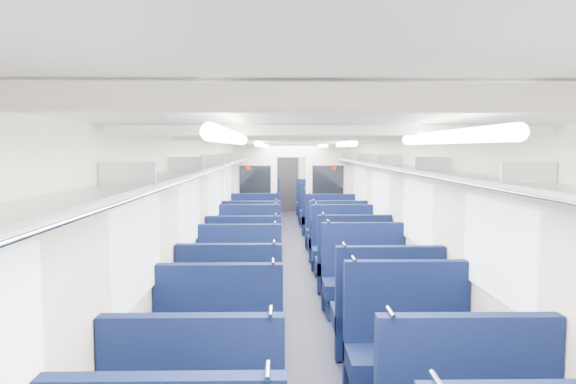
{
  "coord_description": "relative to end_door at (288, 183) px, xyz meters",
  "views": [
    {
      "loc": [
        -0.31,
        -9.13,
        2.2
      ],
      "look_at": [
        -0.1,
        2.4,
        1.23
      ],
      "focal_mm": 32.26,
      "sensor_mm": 36.0,
      "label": 1
    }
  ],
  "objects": [
    {
      "name": "seat_10",
      "position": [
        -0.83,
        -11.48,
        -0.62
      ],
      "size": [
        1.12,
        0.62,
        1.24
      ],
      "color": "#0D173E",
      "rests_on": "floor"
    },
    {
      "name": "seat_11",
      "position": [
        0.83,
        -11.36,
        -0.62
      ],
      "size": [
        1.12,
        0.62,
        1.24
      ],
      "color": "#0D173E",
      "rests_on": "floor"
    },
    {
      "name": "seat_7",
      "position": [
        0.83,
        -13.73,
        -0.62
      ],
      "size": [
        1.12,
        0.62,
        1.24
      ],
      "color": "#0D173E",
      "rests_on": "floor"
    },
    {
      "name": "seat_21",
      "position": [
        0.83,
        -4.93,
        -0.62
      ],
      "size": [
        1.12,
        0.62,
        1.24
      ],
      "color": "#0D173E",
      "rests_on": "floor"
    },
    {
      "name": "bulkhead",
      "position": [
        -0.0,
        -5.64,
        0.23
      ],
      "size": [
        2.8,
        0.1,
        2.35
      ],
      "color": "silver",
      "rests_on": "floor"
    },
    {
      "name": "dado_right",
      "position": [
        1.39,
        -8.94,
        -0.65
      ],
      "size": [
        0.03,
        17.9,
        0.7
      ],
      "primitive_type": "cube",
      "color": "#0F1734",
      "rests_on": "floor"
    },
    {
      "name": "seat_18",
      "position": [
        -0.83,
        -6.75,
        -0.62
      ],
      "size": [
        1.12,
        0.62,
        1.24
      ],
      "color": "#0D173E",
      "rests_on": "floor"
    },
    {
      "name": "seat_20",
      "position": [
        -0.83,
        -4.94,
        -0.62
      ],
      "size": [
        1.12,
        0.62,
        1.24
      ],
      "color": "#0D173E",
      "rests_on": "floor"
    },
    {
      "name": "seat_8",
      "position": [
        -0.83,
        -12.58,
        -0.62
      ],
      "size": [
        1.12,
        0.62,
        1.24
      ],
      "color": "#0D173E",
      "rests_on": "floor"
    },
    {
      "name": "seat_9",
      "position": [
        0.83,
        -12.74,
        -0.62
      ],
      "size": [
        1.12,
        0.62,
        1.24
      ],
      "color": "#0D173E",
      "rests_on": "floor"
    },
    {
      "name": "seat_13",
      "position": [
        0.83,
        -10.25,
        -0.62
      ],
      "size": [
        1.12,
        0.62,
        1.24
      ],
      "color": "#0D173E",
      "rests_on": "floor"
    },
    {
      "name": "seat_6",
      "position": [
        -0.83,
        -13.83,
        -0.62
      ],
      "size": [
        1.12,
        0.62,
        1.24
      ],
      "color": "#0D173E",
      "rests_on": "floor"
    },
    {
      "name": "seat_19",
      "position": [
        0.83,
        -6.95,
        -0.62
      ],
      "size": [
        1.12,
        0.62,
        1.24
      ],
      "color": "#0D173E",
      "rests_on": "floor"
    },
    {
      "name": "seat_17",
      "position": [
        0.83,
        -8.11,
        -0.62
      ],
      "size": [
        1.12,
        0.62,
        1.24
      ],
      "color": "#0D173E",
      "rests_on": "floor"
    },
    {
      "name": "seat_15",
      "position": [
        0.83,
        -9.11,
        -0.62
      ],
      "size": [
        1.12,
        0.62,
        1.24
      ],
      "color": "#0D173E",
      "rests_on": "floor"
    },
    {
      "name": "seat_14",
      "position": [
        -0.83,
        -9.06,
        -0.62
      ],
      "size": [
        1.12,
        0.62,
        1.24
      ],
      "color": "#0D173E",
      "rests_on": "floor"
    },
    {
      "name": "luggage_rack_left",
      "position": [
        -1.21,
        -8.94,
        0.97
      ],
      "size": [
        0.36,
        17.4,
        0.18
      ],
      "color": "#B2B5BA",
      "rests_on": "wall_left"
    },
    {
      "name": "dado_left",
      "position": [
        -1.39,
        -8.94,
        -0.65
      ],
      "size": [
        0.03,
        17.9,
        0.7
      ],
      "primitive_type": "cube",
      "color": "#0F1734",
      "rests_on": "floor"
    },
    {
      "name": "end_door",
      "position": [
        0.0,
        0.0,
        0.0
      ],
      "size": [
        0.75,
        0.06,
        2.0
      ],
      "primitive_type": "cube",
      "color": "black",
      "rests_on": "floor"
    },
    {
      "name": "windows",
      "position": [
        0.0,
        -9.4,
        0.42
      ],
      "size": [
        2.78,
        15.6,
        0.75
      ],
      "color": "white",
      "rests_on": "wall_left"
    },
    {
      "name": "seat_16",
      "position": [
        -0.83,
        -8.13,
        -0.62
      ],
      "size": [
        1.12,
        0.62,
        1.24
      ],
      "color": "#0D173E",
      "rests_on": "floor"
    },
    {
      "name": "seat_25",
      "position": [
        0.83,
        -2.53,
        -0.62
      ],
      "size": [
        1.12,
        0.62,
        1.24
      ],
      "color": "#0D173E",
      "rests_on": "floor"
    },
    {
      "name": "wall_far",
      "position": [
        0.0,
        0.06,
        0.18
      ],
      "size": [
        2.8,
        0.02,
        2.35
      ],
      "primitive_type": "cube",
      "color": "beige",
      "rests_on": "floor"
    },
    {
      "name": "seat_12",
      "position": [
        -0.83,
        -10.34,
        -0.62
      ],
      "size": [
        1.12,
        0.62,
        1.24
      ],
      "color": "#0D173E",
      "rests_on": "floor"
    },
    {
      "name": "ceiling_fittings",
      "position": [
        0.0,
        -9.2,
        1.29
      ],
      "size": [
        2.7,
        16.06,
        0.11
      ],
      "color": "silver",
      "rests_on": "ceiling"
    },
    {
      "name": "wall_right",
      "position": [
        1.4,
        -8.94,
        0.18
      ],
      "size": [
        0.02,
        18.0,
        2.35
      ],
      "primitive_type": "cube",
      "color": "beige",
      "rests_on": "floor"
    },
    {
      "name": "ceiling",
      "position": [
        0.0,
        -8.94,
        1.35
      ],
      "size": [
        2.8,
        18.0,
        0.01
      ],
      "primitive_type": "cube",
      "color": "white",
      "rests_on": "wall_left"
    },
    {
      "name": "seat_26",
      "position": [
        -0.83,
        -1.38,
        -0.62
      ],
      "size": [
        1.12,
        0.62,
        1.24
      ],
      "color": "#0D173E",
      "rests_on": "floor"
    },
    {
      "name": "luggage_rack_right",
      "position": [
        1.21,
        -8.94,
        0.97
      ],
      "size": [
        0.36,
        17.4,
        0.18
      ],
      "color": "#B2B5BA",
      "rests_on": "wall_right"
    },
    {
      "name": "floor",
      "position": [
        0.0,
        -8.94,
        -1.0
      ],
      "size": [
        2.8,
        18.0,
        0.01
      ],
      "primitive_type": "cube",
      "color": "black",
      "rests_on": "ground"
    },
    {
      "name": "seat_22",
      "position": [
        -0.83,
        -3.68,
        -0.62
      ],
      "size": [
        1.12,
        0.62,
        1.24
      ],
      "color": "#0D173E",
      "rests_on": "floor"
    },
    {
      "name": "seat_27",
      "position": [
        0.83,
        -1.33,
        -0.62
      ],
      "size": [
        1.12,
        0.62,
        1.24
      ],
      "color": "#0D173E",
      "rests_on": "floor"
    },
    {
      "name": "wall_left",
      "position": [
        -1.4,
        -8.94,
        0.18
      ],
      "size": [
        0.02,
        18.0,
        2.35
      ],
      "primitive_type": "cube",
      "color": "beige",
      "rests_on": "floor"
    },
    {
      "name": "seat_23",
      "position": [
        0.83,
        -3.57,
        -0.62
      ],
      "size": [
        1.12,
        0.62,
        1.24
      ],
      "color": "#0D173E",
      "rests_on": "floor"
    },
    {
      "name": "seat_24",
      "position": [
        -0.83,
        -2.58,
        -0.62
      ],
      "size": [
        1.12,
        0.62,
        1.24
      ],
      "color": "#0D173E",
      "rests_on": "floor"
    }
  ]
}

